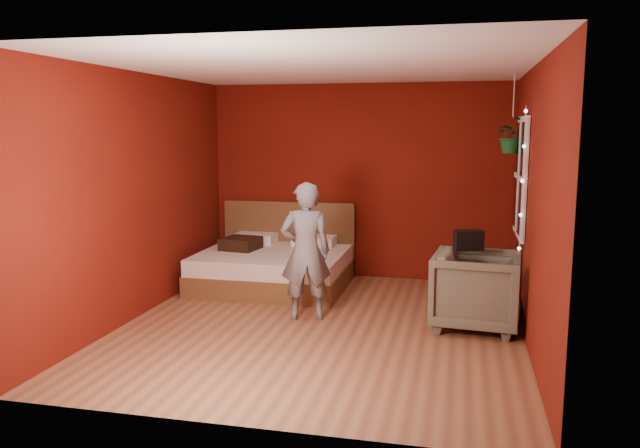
# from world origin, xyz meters

# --- Properties ---
(floor) EXTENTS (4.50, 4.50, 0.00)m
(floor) POSITION_xyz_m (0.00, 0.00, 0.00)
(floor) COLOR #965D3C
(floor) RESTS_ON ground
(room_walls) EXTENTS (4.04, 4.54, 2.62)m
(room_walls) POSITION_xyz_m (0.00, 0.00, 1.68)
(room_walls) COLOR #64140A
(room_walls) RESTS_ON ground
(window) EXTENTS (0.05, 0.97, 1.27)m
(window) POSITION_xyz_m (1.97, 0.90, 1.50)
(window) COLOR white
(window) RESTS_ON room_walls
(fairy_lights) EXTENTS (0.04, 0.04, 1.45)m
(fairy_lights) POSITION_xyz_m (1.94, 0.38, 1.50)
(fairy_lights) COLOR silver
(fairy_lights) RESTS_ON room_walls
(bed) EXTENTS (1.84, 1.56, 1.01)m
(bed) POSITION_xyz_m (-0.95, 1.50, 0.26)
(bed) COLOR brown
(bed) RESTS_ON ground
(person) EXTENTS (0.62, 0.50, 1.46)m
(person) POSITION_xyz_m (-0.22, 0.22, 0.73)
(person) COLOR slate
(person) RESTS_ON ground
(armchair) EXTENTS (0.94, 0.91, 0.78)m
(armchair) POSITION_xyz_m (1.55, 0.30, 0.39)
(armchair) COLOR #666751
(armchair) RESTS_ON ground
(handbag) EXTENTS (0.32, 0.22, 0.20)m
(handbag) POSITION_xyz_m (1.45, 0.40, 0.89)
(handbag) COLOR black
(handbag) RESTS_ON armchair
(throw_pillow) EXTENTS (0.49, 0.49, 0.15)m
(throw_pillow) POSITION_xyz_m (-1.40, 1.48, 0.54)
(throw_pillow) COLOR black
(throw_pillow) RESTS_ON bed
(hanging_plant) EXTENTS (0.44, 0.40, 0.86)m
(hanging_plant) POSITION_xyz_m (1.88, 1.17, 1.93)
(hanging_plant) COLOR silver
(hanging_plant) RESTS_ON room_walls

